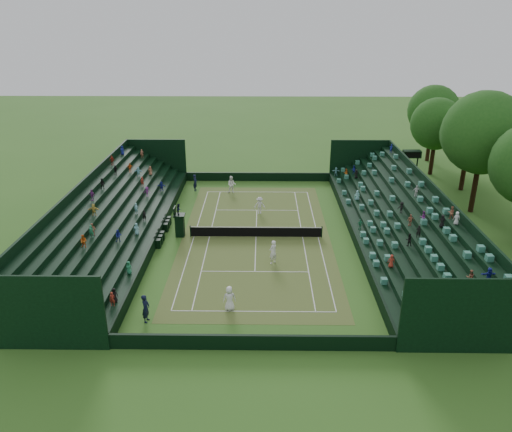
% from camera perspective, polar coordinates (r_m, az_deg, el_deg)
% --- Properties ---
extents(ground, '(160.00, 160.00, 0.00)m').
position_cam_1_polar(ground, '(44.08, 0.00, -2.41)').
color(ground, '#356620').
rests_on(ground, ground).
extents(court_surface, '(12.97, 26.77, 0.01)m').
position_cam_1_polar(court_surface, '(44.08, 0.00, -2.40)').
color(court_surface, '#407527').
rests_on(court_surface, ground).
extents(perimeter_wall_north, '(17.17, 0.20, 1.00)m').
position_cam_1_polar(perimeter_wall_north, '(58.74, 0.21, 4.51)').
color(perimeter_wall_north, black).
rests_on(perimeter_wall_north, ground).
extents(perimeter_wall_south, '(17.17, 0.20, 1.00)m').
position_cam_1_polar(perimeter_wall_south, '(30.08, -0.42, -14.23)').
color(perimeter_wall_south, black).
rests_on(perimeter_wall_south, ground).
extents(perimeter_wall_east, '(0.20, 31.77, 1.00)m').
position_cam_1_polar(perimeter_wall_east, '(44.59, 10.97, -1.84)').
color(perimeter_wall_east, black).
rests_on(perimeter_wall_east, ground).
extents(perimeter_wall_west, '(0.20, 31.77, 1.00)m').
position_cam_1_polar(perimeter_wall_west, '(44.79, -10.92, -1.72)').
color(perimeter_wall_west, black).
rests_on(perimeter_wall_west, ground).
extents(north_grandstand, '(6.60, 32.00, 4.90)m').
position_cam_1_polar(north_grandstand, '(45.12, 16.30, -0.61)').
color(north_grandstand, black).
rests_on(north_grandstand, ground).
extents(south_grandstand, '(6.60, 32.00, 4.90)m').
position_cam_1_polar(south_grandstand, '(45.42, -16.19, -0.45)').
color(south_grandstand, black).
rests_on(south_grandstand, ground).
extents(tennis_net, '(11.67, 0.10, 1.06)m').
position_cam_1_polar(tennis_net, '(43.87, 0.00, -1.78)').
color(tennis_net, black).
rests_on(tennis_net, ground).
extents(scoreboard_tower, '(2.00, 1.00, 3.70)m').
position_cam_1_polar(scoreboard_tower, '(60.60, 17.36, 6.65)').
color(scoreboard_tower, black).
rests_on(scoreboard_tower, ground).
extents(tree_row, '(10.12, 36.44, 11.87)m').
position_cam_1_polar(tree_row, '(55.30, 24.13, 8.28)').
color(tree_row, black).
rests_on(tree_row, ground).
extents(umpire_chair, '(0.97, 0.97, 3.05)m').
position_cam_1_polar(umpire_chair, '(44.28, -8.74, -0.72)').
color(umpire_chair, black).
rests_on(umpire_chair, ground).
extents(courtside_chairs, '(0.51, 5.48, 1.10)m').
position_cam_1_polar(courtside_chairs, '(44.96, -10.55, -1.72)').
color(courtside_chairs, black).
rests_on(courtside_chairs, ground).
extents(player_near_west, '(0.91, 0.66, 1.74)m').
position_cam_1_polar(player_near_west, '(33.43, -3.05, -9.38)').
color(player_near_west, white).
rests_on(player_near_west, ground).
extents(player_near_east, '(0.85, 0.84, 1.98)m').
position_cam_1_polar(player_near_east, '(39.17, 1.95, -4.13)').
color(player_near_east, white).
rests_on(player_near_east, ground).
extents(player_far_west, '(0.96, 0.76, 1.92)m').
position_cam_1_polar(player_far_west, '(54.61, -2.79, 3.60)').
color(player_far_west, white).
rests_on(player_far_west, ground).
extents(player_far_east, '(1.18, 0.77, 1.72)m').
position_cam_1_polar(player_far_east, '(48.88, 0.41, 1.23)').
color(player_far_east, white).
rests_on(player_far_east, ground).
extents(line_judge_north, '(0.52, 0.72, 1.85)m').
position_cam_1_polar(line_judge_north, '(55.71, -6.96, 3.80)').
color(line_judge_north, black).
rests_on(line_judge_north, ground).
extents(line_judge_south, '(0.54, 0.75, 1.91)m').
position_cam_1_polar(line_judge_south, '(32.96, -12.49, -10.27)').
color(line_judge_south, black).
rests_on(line_judge_south, ground).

